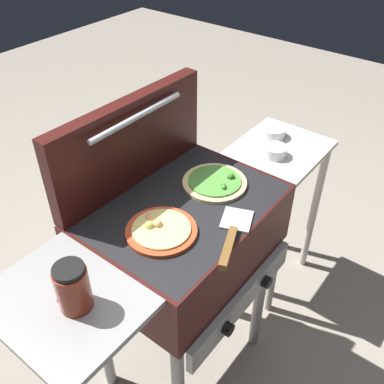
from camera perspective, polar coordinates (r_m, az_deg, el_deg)
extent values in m
plane|color=gray|center=(2.09, -0.90, -21.04)|extent=(8.00, 8.00, 0.00)
cube|color=#38110F|center=(1.47, -1.20, -5.24)|extent=(0.64, 0.48, 0.24)
cube|color=black|center=(1.40, -1.26, -1.77)|extent=(0.61, 0.46, 0.01)
cube|color=gray|center=(1.18, -16.48, -13.76)|extent=(0.32, 0.41, 0.02)
cube|color=gray|center=(1.27, -15.57, -16.89)|extent=(0.02, 0.02, 0.24)
cube|color=gray|center=(1.50, 6.62, -14.00)|extent=(0.58, 0.02, 0.10)
cylinder|color=black|center=(1.43, 4.76, -17.50)|extent=(0.04, 0.02, 0.04)
cylinder|color=black|center=(1.57, 9.79, -11.58)|extent=(0.04, 0.02, 0.04)
cylinder|color=gray|center=(1.89, 8.90, -13.13)|extent=(0.04, 0.04, 0.66)
cylinder|color=gray|center=(1.79, -11.74, -17.85)|extent=(0.04, 0.04, 0.66)
cylinder|color=gray|center=(2.02, -0.43, -8.12)|extent=(0.04, 0.04, 0.66)
cube|color=#38110F|center=(1.43, -8.13, 6.41)|extent=(0.63, 0.07, 0.30)
cylinder|color=#B7B7BC|center=(1.34, -7.15, 9.81)|extent=(0.38, 0.02, 0.02)
cylinder|color=#C64723|center=(1.29, -4.03, -5.13)|extent=(0.21, 0.21, 0.01)
cylinder|color=#EDD17A|center=(1.29, -4.05, -4.84)|extent=(0.18, 0.18, 0.01)
sphere|color=#F2B376|center=(1.29, -4.53, -4.18)|extent=(0.03, 0.03, 0.03)
sphere|color=#D2E068|center=(1.29, -5.79, -4.30)|extent=(0.03, 0.03, 0.03)
sphere|color=#F2A37C|center=(1.32, -5.63, -3.20)|extent=(0.02, 0.02, 0.02)
cylinder|color=#E0C17F|center=(1.48, 2.98, 1.22)|extent=(0.22, 0.22, 0.01)
cylinder|color=#4C8C38|center=(1.47, 3.00, 1.50)|extent=(0.18, 0.18, 0.01)
sphere|color=#497330|center=(1.44, 4.14, 0.86)|extent=(0.02, 0.02, 0.02)
sphere|color=green|center=(1.43, 4.19, 0.60)|extent=(0.02, 0.02, 0.02)
sphere|color=#45832A|center=(1.48, 5.08, 2.05)|extent=(0.03, 0.03, 0.03)
cylinder|color=maroon|center=(1.11, -15.32, -12.18)|extent=(0.08, 0.08, 0.12)
cylinder|color=black|center=(1.06, -15.93, -9.81)|extent=(0.08, 0.08, 0.01)
cube|color=#B7BABF|center=(1.34, 5.90, -3.61)|extent=(0.13, 0.12, 0.01)
cube|color=brown|center=(1.24, 4.77, -7.26)|extent=(0.16, 0.08, 0.02)
cube|color=beige|center=(1.93, 11.25, 5.35)|extent=(0.44, 0.36, 0.02)
cylinder|color=beige|center=(1.99, 11.02, -8.02)|extent=(0.04, 0.04, 0.76)
cylinder|color=beige|center=(2.25, 15.70, -2.35)|extent=(0.04, 0.04, 0.76)
cylinder|color=beige|center=(2.09, 3.84, -4.50)|extent=(0.04, 0.04, 0.76)
cylinder|color=beige|center=(2.34, 9.15, 0.52)|extent=(0.04, 0.04, 0.76)
cylinder|color=silver|center=(1.86, 10.86, 5.28)|extent=(0.10, 0.10, 0.04)
cylinder|color=maroon|center=(1.86, 10.83, 5.10)|extent=(0.08, 0.08, 0.02)
cylinder|color=silver|center=(1.99, 10.65, 7.72)|extent=(0.11, 0.11, 0.04)
cylinder|color=#996B47|center=(2.00, 10.63, 7.55)|extent=(0.09, 0.09, 0.02)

